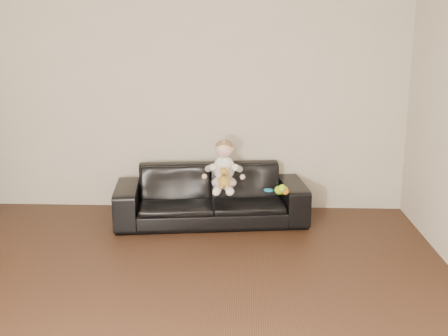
{
  "coord_description": "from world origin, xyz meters",
  "views": [
    {
      "loc": [
        0.79,
        -3.29,
        1.93
      ],
      "look_at": [
        0.56,
        2.16,
        0.59
      ],
      "focal_mm": 45.0,
      "sensor_mm": 36.0,
      "label": 1
    }
  ],
  "objects_px": {
    "sofa": "(211,195)",
    "baby": "(224,168)",
    "toy_rattle": "(285,191)",
    "teddy_bear": "(224,178)",
    "toy_green": "(279,190)",
    "toy_blue_disc": "(269,190)"
  },
  "relations": [
    {
      "from": "toy_rattle",
      "to": "toy_blue_disc",
      "type": "distance_m",
      "value": 0.21
    },
    {
      "from": "toy_blue_disc",
      "to": "baby",
      "type": "bearing_deg",
      "value": 176.23
    },
    {
      "from": "sofa",
      "to": "toy_rattle",
      "type": "bearing_deg",
      "value": -27.13
    },
    {
      "from": "teddy_bear",
      "to": "toy_blue_disc",
      "type": "xyz_separation_m",
      "value": [
        0.44,
        0.12,
        -0.15
      ]
    },
    {
      "from": "teddy_bear",
      "to": "toy_rattle",
      "type": "height_order",
      "value": "teddy_bear"
    },
    {
      "from": "toy_green",
      "to": "toy_blue_disc",
      "type": "distance_m",
      "value": 0.16
    },
    {
      "from": "teddy_bear",
      "to": "toy_blue_disc",
      "type": "height_order",
      "value": "teddy_bear"
    },
    {
      "from": "teddy_bear",
      "to": "toy_blue_disc",
      "type": "bearing_deg",
      "value": 17.16
    },
    {
      "from": "sofa",
      "to": "toy_rattle",
      "type": "relative_size",
      "value": 26.64
    },
    {
      "from": "toy_green",
      "to": "toy_rattle",
      "type": "distance_m",
      "value": 0.06
    },
    {
      "from": "sofa",
      "to": "toy_rattle",
      "type": "height_order",
      "value": "sofa"
    },
    {
      "from": "sofa",
      "to": "toy_green",
      "type": "relative_size",
      "value": 15.8
    },
    {
      "from": "toy_rattle",
      "to": "baby",
      "type": "bearing_deg",
      "value": 164.96
    },
    {
      "from": "toy_green",
      "to": "toy_rattle",
      "type": "xyz_separation_m",
      "value": [
        0.06,
        -0.02,
        -0.01
      ]
    },
    {
      "from": "toy_rattle",
      "to": "sofa",
      "type": "bearing_deg",
      "value": 160.11
    },
    {
      "from": "baby",
      "to": "toy_blue_disc",
      "type": "distance_m",
      "value": 0.5
    },
    {
      "from": "sofa",
      "to": "toy_rattle",
      "type": "xyz_separation_m",
      "value": [
        0.75,
        -0.27,
        0.13
      ]
    },
    {
      "from": "teddy_bear",
      "to": "toy_green",
      "type": "xyz_separation_m",
      "value": [
        0.54,
        0.01,
        -0.12
      ]
    },
    {
      "from": "sofa",
      "to": "toy_green",
      "type": "distance_m",
      "value": 0.75
    },
    {
      "from": "teddy_bear",
      "to": "toy_green",
      "type": "bearing_deg",
      "value": 2.18
    },
    {
      "from": "toy_rattle",
      "to": "toy_green",
      "type": "bearing_deg",
      "value": 163.6
    },
    {
      "from": "sofa",
      "to": "baby",
      "type": "height_order",
      "value": "baby"
    }
  ]
}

